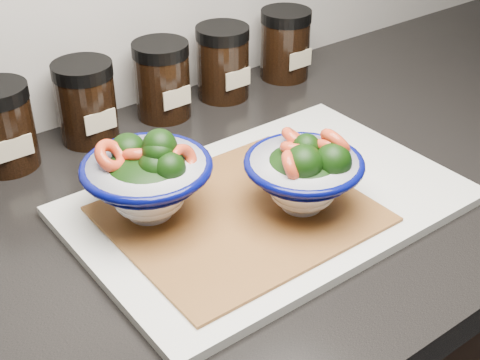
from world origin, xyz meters
TOP-DOWN VIEW (x-y plane):
  - countertop at (0.00, 1.45)m, footprint 3.50×0.60m
  - cutting_board at (-0.09, 1.41)m, footprint 0.45×0.30m
  - bamboo_mat at (-0.14, 1.40)m, footprint 0.28×0.24m
  - bowl_left at (-0.22, 1.46)m, footprint 0.15×0.15m
  - bowl_right at (-0.07, 1.37)m, footprint 0.14×0.14m
  - spice_jar_a at (-0.30, 1.69)m, footprint 0.08×0.08m
  - spice_jar_b at (-0.18, 1.69)m, footprint 0.08×0.08m
  - spice_jar_c at (-0.06, 1.69)m, footprint 0.08×0.08m
  - spice_jar_d at (0.05, 1.69)m, footprint 0.08×0.08m
  - spice_jar_e at (0.17, 1.69)m, footprint 0.08×0.08m

SIDE VIEW (x-z plane):
  - countertop at x=0.00m, z-range 0.86..0.90m
  - cutting_board at x=-0.09m, z-range 0.90..0.91m
  - bamboo_mat at x=-0.14m, z-range 0.91..0.92m
  - spice_jar_a at x=-0.30m, z-range 0.90..1.01m
  - spice_jar_b at x=-0.18m, z-range 0.90..1.01m
  - spice_jar_c at x=-0.06m, z-range 0.90..1.01m
  - spice_jar_d at x=0.05m, z-range 0.90..1.01m
  - spice_jar_e at x=0.17m, z-range 0.90..1.01m
  - bowl_right at x=-0.07m, z-range 0.91..1.01m
  - bowl_left at x=-0.22m, z-range 0.91..1.01m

